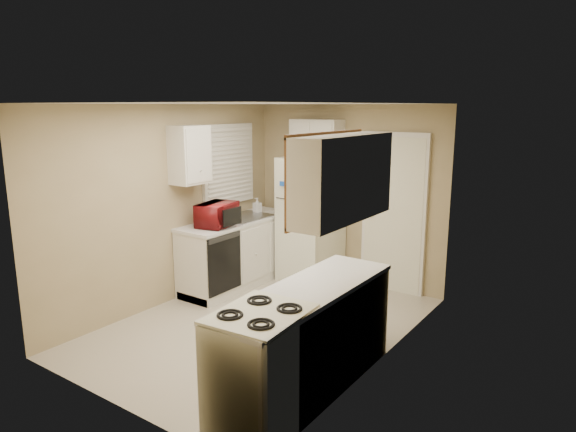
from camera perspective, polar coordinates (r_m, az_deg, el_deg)
The scene contains 19 objects.
floor at distance 5.81m, azimuth -2.89°, elevation -12.03°, with size 3.80×3.80×0.00m, color beige.
ceiling at distance 5.30m, azimuth -3.17°, elevation 12.37°, with size 3.80×3.80×0.00m, color white.
wall_left at distance 6.37m, azimuth -13.02°, elevation 1.18°, with size 3.80×3.80×0.00m, color tan.
wall_right at distance 4.72m, azimuth 10.53°, elevation -2.50°, with size 3.80×3.80×0.00m, color tan.
wall_back at distance 7.00m, azimuth 6.58°, elevation 2.38°, with size 2.80×2.80×0.00m, color tan.
wall_front at distance 4.15m, azimuth -19.40°, elevation -5.06°, with size 2.80×2.80×0.00m, color tan.
left_counter at distance 6.97m, azimuth -5.56°, elevation -3.97°, with size 0.60×1.80×0.90m, color silver.
dishwasher at distance 6.34m, azimuth -7.09°, elevation -5.27°, with size 0.03×0.58×0.72m, color black.
sink at distance 6.97m, azimuth -4.83°, elevation -0.46°, with size 0.54×0.74×0.16m, color gray.
microwave at distance 6.47m, azimuth -7.89°, elevation 0.18°, with size 0.29×0.53×0.35m, color maroon.
soap_bottle at distance 7.24m, azimuth -3.44°, elevation 1.15°, with size 0.09×0.10×0.21m, color silver.
window_blinds at distance 7.02m, azimuth -6.58°, elevation 5.71°, with size 0.10×0.98×1.08m, color silver.
upper_cabinet_left at distance 6.33m, azimuth -10.88°, elevation 6.70°, with size 0.30×0.45×0.70m, color silver.
refrigerator at distance 6.99m, azimuth 2.52°, elevation -0.47°, with size 0.70×0.68×1.71m, color silver.
cabinet_over_fridge at distance 6.98m, azimuth 3.22°, elevation 9.03°, with size 0.70×0.30×0.40m, color silver.
interior_door at distance 6.70m, azimuth 11.65°, elevation 0.20°, with size 0.86×0.06×2.08m, color silver.
right_counter at distance 4.45m, azimuth 2.10°, elevation -13.54°, with size 0.60×2.00×0.90m, color silver.
stove at distance 3.98m, azimuth -3.03°, elevation -16.86°, with size 0.60×0.73×0.89m, color silver.
upper_cabinet_right at distance 4.23m, azimuth 6.17°, elevation 4.23°, with size 0.30×1.20×0.70m, color silver.
Camera 1 is at (3.26, -4.18, 2.38)m, focal length 32.00 mm.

